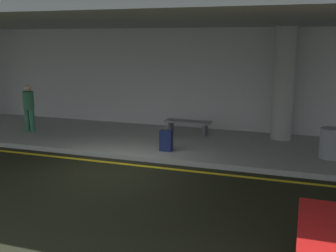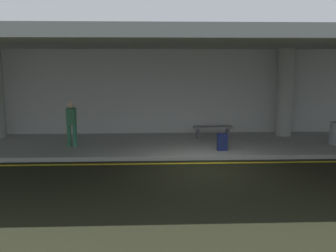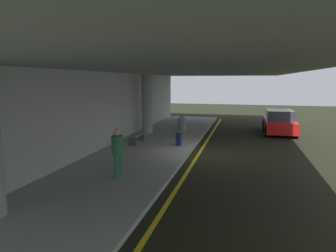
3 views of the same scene
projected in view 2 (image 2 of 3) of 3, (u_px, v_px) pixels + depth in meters
The scene contains 9 objects.
ground_plane at pixel (204, 169), 12.22m from camera, with size 60.00×60.00×0.00m, color black.
sidewalk at pixel (193, 145), 15.26m from camera, with size 26.00×4.20×0.15m, color #999E98.
lane_stripe_yellow at pixel (201, 163), 12.84m from camera, with size 26.00×0.14×0.01m, color yellow.
support_column_left_mid at pixel (285, 93), 16.46m from camera, with size 0.68×0.68×3.65m, color #9CA096.
ceiling_overhang at pixel (196, 43), 14.10m from camera, with size 28.00×13.20×0.30m, color gray.
terminal_back_wall at pixel (188, 93), 17.16m from camera, with size 26.00×0.30×3.80m, color #B9BAB6.
traveler_with_luggage at pixel (71, 121), 14.47m from camera, with size 0.38×0.38×1.68m.
suitcase_upright_primary at pixel (222, 142), 13.94m from camera, with size 0.36×0.22×0.90m.
bench_metal at pixel (213, 129), 16.15m from camera, with size 1.60×0.50×0.48m.
Camera 2 is at (-1.63, -11.75, 3.40)m, focal length 41.81 mm.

